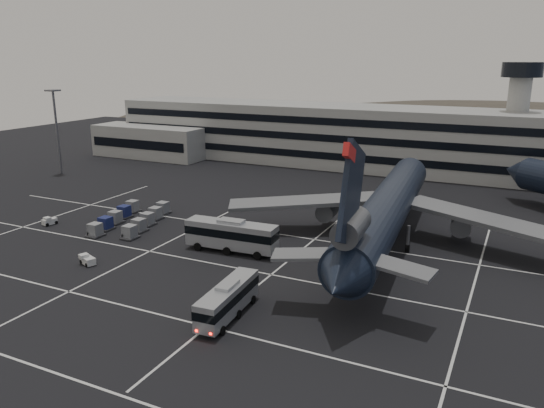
{
  "coord_description": "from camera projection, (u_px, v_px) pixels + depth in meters",
  "views": [
    {
      "loc": [
        37.51,
        -48.48,
        24.87
      ],
      "look_at": [
        6.24,
        16.12,
        5.0
      ],
      "focal_mm": 35.0,
      "sensor_mm": 36.0,
      "label": 1
    }
  ],
  "objects": [
    {
      "name": "ground",
      "position": [
        168.0,
        269.0,
        64.44
      ],
      "size": [
        260.0,
        260.0,
        0.0
      ],
      "primitive_type": "plane",
      "color": "black",
      "rests_on": "ground"
    },
    {
      "name": "lane_markings",
      "position": [
        178.0,
        269.0,
        64.67
      ],
      "size": [
        90.0,
        55.62,
        0.01
      ],
      "color": "silver",
      "rests_on": "ground"
    },
    {
      "name": "terminal",
      "position": [
        338.0,
        136.0,
        125.55
      ],
      "size": [
        125.0,
        26.0,
        24.0
      ],
      "color": "gray",
      "rests_on": "ground"
    },
    {
      "name": "hills",
      "position": [
        470.0,
        155.0,
        207.58
      ],
      "size": [
        352.0,
        180.0,
        44.0
      ],
      "color": "#38332B",
      "rests_on": "ground"
    },
    {
      "name": "lightpole_left",
      "position": [
        56.0,
        120.0,
        114.75
      ],
      "size": [
        2.4,
        2.4,
        18.28
      ],
      "color": "slate",
      "rests_on": "ground"
    },
    {
      "name": "trijet_main",
      "position": [
        387.0,
        209.0,
        71.2
      ],
      "size": [
        47.3,
        57.69,
        18.08
      ],
      "rotation": [
        0.0,
        0.0,
        0.08
      ],
      "color": "black",
      "rests_on": "ground"
    },
    {
      "name": "bus_near",
      "position": [
        228.0,
        298.0,
        52.25
      ],
      "size": [
        3.12,
        10.24,
        3.56
      ],
      "rotation": [
        0.0,
        0.0,
        0.07
      ],
      "color": "#9EA1A6",
      "rests_on": "ground"
    },
    {
      "name": "bus_far",
      "position": [
        231.0,
        234.0,
        69.76
      ],
      "size": [
        12.66,
        3.75,
        4.42
      ],
      "rotation": [
        0.0,
        0.0,
        1.63
      ],
      "color": "#9EA1A6",
      "rests_on": "ground"
    },
    {
      "name": "tug_a",
      "position": [
        49.0,
        221.0,
        81.5
      ],
      "size": [
        1.62,
        2.25,
        1.31
      ],
      "rotation": [
        0.0,
        0.0,
        -0.2
      ],
      "color": "silver",
      "rests_on": "ground"
    },
    {
      "name": "tug_b",
      "position": [
        88.0,
        260.0,
        65.77
      ],
      "size": [
        2.4,
        1.93,
        1.35
      ],
      "rotation": [
        0.0,
        0.0,
        1.21
      ],
      "color": "silver",
      "rests_on": "ground"
    },
    {
      "name": "uld_cluster",
      "position": [
        131.0,
        218.0,
        81.66
      ],
      "size": [
        11.1,
        16.43,
        1.96
      ],
      "rotation": [
        0.0,
        0.0,
        0.28
      ],
      "color": "#2D2D30",
      "rests_on": "ground"
    }
  ]
}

